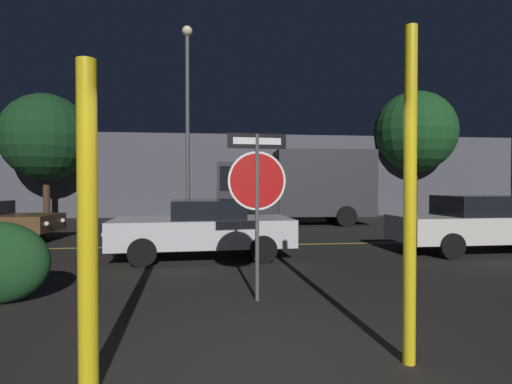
% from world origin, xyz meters
% --- Properties ---
extents(ground_plane, '(260.00, 260.00, 0.00)m').
position_xyz_m(ground_plane, '(0.00, 0.00, 0.00)').
color(ground_plane, black).
extents(road_center_stripe, '(38.25, 0.12, 0.01)m').
position_xyz_m(road_center_stripe, '(0.00, 7.58, 0.00)').
color(road_center_stripe, gold).
rests_on(road_center_stripe, ground_plane).
extents(stop_sign, '(0.87, 0.10, 2.45)m').
position_xyz_m(stop_sign, '(0.23, 2.21, 1.74)').
color(stop_sign, '#4C4C51').
rests_on(stop_sign, ground_plane).
extents(yellow_pole_left, '(0.16, 0.16, 2.72)m').
position_xyz_m(yellow_pole_left, '(-1.45, -0.20, 1.36)').
color(yellow_pole_left, yellow).
rests_on(yellow_pole_left, ground_plane).
extents(yellow_pole_right, '(0.12, 0.12, 3.20)m').
position_xyz_m(yellow_pole_right, '(1.43, -0.01, 1.60)').
color(yellow_pole_right, yellow).
rests_on(yellow_pole_right, ground_plane).
extents(passing_car_2, '(4.29, 2.16, 1.35)m').
position_xyz_m(passing_car_2, '(-0.61, 5.84, 0.69)').
color(passing_car_2, silver).
rests_on(passing_car_2, ground_plane).
extents(passing_car_3, '(4.62, 1.87, 1.43)m').
position_xyz_m(passing_car_3, '(6.39, 5.79, 0.72)').
color(passing_car_3, silver).
rests_on(passing_car_3, ground_plane).
extents(delivery_truck, '(6.69, 2.71, 3.17)m').
position_xyz_m(delivery_truck, '(3.08, 13.38, 1.71)').
color(delivery_truck, '#2D2D33').
rests_on(delivery_truck, ground_plane).
extents(street_lamp, '(0.42, 0.42, 8.07)m').
position_xyz_m(street_lamp, '(-1.37, 12.69, 4.91)').
color(street_lamp, '#4C4C51').
rests_on(street_lamp, ground_plane).
extents(tree_0, '(4.15, 4.15, 6.06)m').
position_xyz_m(tree_0, '(-8.30, 16.59, 3.98)').
color(tree_0, '#422D1E').
rests_on(tree_0, ground_plane).
extents(tree_2, '(4.47, 4.47, 6.88)m').
position_xyz_m(tree_2, '(10.83, 17.47, 4.64)').
color(tree_2, '#422D1E').
rests_on(tree_2, ground_plane).
extents(building_backdrop, '(32.65, 3.86, 4.43)m').
position_xyz_m(building_backdrop, '(0.57, 19.70, 2.22)').
color(building_backdrop, '#4C4C56').
rests_on(building_backdrop, ground_plane).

